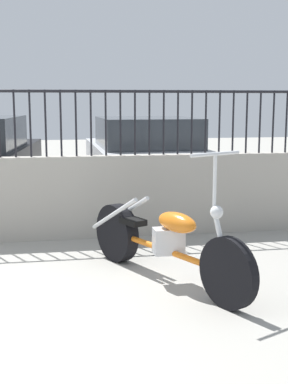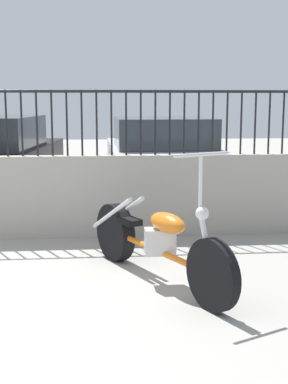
% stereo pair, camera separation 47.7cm
% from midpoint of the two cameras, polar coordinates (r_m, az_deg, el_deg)
% --- Properties ---
extents(motorcycle_orange, '(1.13, 2.15, 1.28)m').
position_cam_midpoint_polar(motorcycle_orange, '(5.10, -1.27, -5.17)').
color(motorcycle_orange, black).
rests_on(motorcycle_orange, ground_plane).
extents(car_silver, '(1.72, 3.95, 1.41)m').
position_cam_midpoint_polar(car_silver, '(9.09, -1.39, 3.54)').
color(car_silver, black).
rests_on(car_silver, ground_plane).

